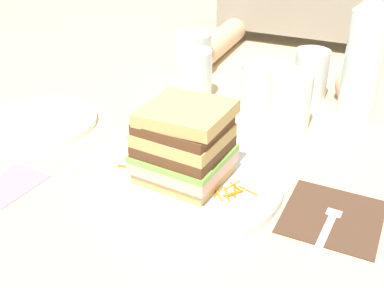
{
  "coord_description": "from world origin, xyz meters",
  "views": [
    {
      "loc": [
        0.24,
        -0.56,
        0.41
      ],
      "look_at": [
        -0.02,
        0.01,
        0.05
      ],
      "focal_mm": 45.76,
      "sensor_mm": 36.0,
      "label": 1
    }
  ],
  "objects_px": {
    "knife": "(86,159)",
    "water_bottle": "(365,57)",
    "side_plate": "(41,121)",
    "napkin_dark": "(333,216)",
    "main_plate": "(184,180)",
    "empty_tumbler_0": "(194,74)",
    "sandwich": "(184,144)",
    "fork": "(329,224)",
    "empty_tumbler_2": "(310,74)",
    "empty_tumbler_1": "(258,83)",
    "napkin_pink": "(10,184)",
    "juice_glass": "(290,104)",
    "empty_tumbler_3": "(194,54)"
  },
  "relations": [
    {
      "from": "water_bottle",
      "to": "side_plate",
      "type": "height_order",
      "value": "water_bottle"
    },
    {
      "from": "main_plate",
      "to": "knife",
      "type": "height_order",
      "value": "main_plate"
    },
    {
      "from": "napkin_dark",
      "to": "fork",
      "type": "relative_size",
      "value": 0.79
    },
    {
      "from": "sandwich",
      "to": "empty_tumbler_3",
      "type": "xyz_separation_m",
      "value": [
        -0.16,
        0.4,
        -0.02
      ]
    },
    {
      "from": "knife",
      "to": "napkin_pink",
      "type": "height_order",
      "value": "same"
    },
    {
      "from": "napkin_dark",
      "to": "napkin_pink",
      "type": "bearing_deg",
      "value": -165.59
    },
    {
      "from": "empty_tumbler_1",
      "to": "empty_tumbler_2",
      "type": "distance_m",
      "value": 0.11
    },
    {
      "from": "empty_tumbler_0",
      "to": "empty_tumbler_3",
      "type": "height_order",
      "value": "empty_tumbler_0"
    },
    {
      "from": "sandwich",
      "to": "empty_tumbler_2",
      "type": "distance_m",
      "value": 0.4
    },
    {
      "from": "sandwich",
      "to": "empty_tumbler_0",
      "type": "xyz_separation_m",
      "value": [
        -0.11,
        0.29,
        -0.02
      ]
    },
    {
      "from": "sandwich",
      "to": "knife",
      "type": "height_order",
      "value": "sandwich"
    },
    {
      "from": "knife",
      "to": "water_bottle",
      "type": "height_order",
      "value": "water_bottle"
    },
    {
      "from": "knife",
      "to": "fork",
      "type": "bearing_deg",
      "value": -1.46
    },
    {
      "from": "empty_tumbler_0",
      "to": "empty_tumbler_2",
      "type": "relative_size",
      "value": 0.98
    },
    {
      "from": "side_plate",
      "to": "napkin_dark",
      "type": "bearing_deg",
      "value": -6.51
    },
    {
      "from": "juice_glass",
      "to": "empty_tumbler_1",
      "type": "height_order",
      "value": "juice_glass"
    },
    {
      "from": "empty_tumbler_1",
      "to": "main_plate",
      "type": "bearing_deg",
      "value": -92.19
    },
    {
      "from": "sandwich",
      "to": "knife",
      "type": "bearing_deg",
      "value": -178.88
    },
    {
      "from": "fork",
      "to": "empty_tumbler_1",
      "type": "bearing_deg",
      "value": 120.95
    },
    {
      "from": "fork",
      "to": "side_plate",
      "type": "xyz_separation_m",
      "value": [
        -0.53,
        0.08,
        0.0
      ]
    },
    {
      "from": "knife",
      "to": "empty_tumbler_2",
      "type": "height_order",
      "value": "empty_tumbler_2"
    },
    {
      "from": "fork",
      "to": "empty_tumbler_2",
      "type": "distance_m",
      "value": 0.41
    },
    {
      "from": "empty_tumbler_1",
      "to": "empty_tumbler_3",
      "type": "bearing_deg",
      "value": 155.63
    },
    {
      "from": "empty_tumbler_1",
      "to": "side_plate",
      "type": "bearing_deg",
      "value": -142.56
    },
    {
      "from": "main_plate",
      "to": "empty_tumbler_2",
      "type": "height_order",
      "value": "empty_tumbler_2"
    },
    {
      "from": "fork",
      "to": "empty_tumbler_2",
      "type": "height_order",
      "value": "empty_tumbler_2"
    },
    {
      "from": "sandwich",
      "to": "empty_tumbler_2",
      "type": "bearing_deg",
      "value": 75.19
    },
    {
      "from": "napkin_dark",
      "to": "knife",
      "type": "height_order",
      "value": "same"
    },
    {
      "from": "knife",
      "to": "empty_tumbler_0",
      "type": "bearing_deg",
      "value": 78.62
    },
    {
      "from": "water_bottle",
      "to": "empty_tumbler_0",
      "type": "xyz_separation_m",
      "value": [
        -0.31,
        -0.03,
        -0.07
      ]
    },
    {
      "from": "side_plate",
      "to": "knife",
      "type": "bearing_deg",
      "value": -26.63
    },
    {
      "from": "sandwich",
      "to": "juice_glass",
      "type": "bearing_deg",
      "value": 68.9
    },
    {
      "from": "water_bottle",
      "to": "empty_tumbler_0",
      "type": "distance_m",
      "value": 0.32
    },
    {
      "from": "napkin_dark",
      "to": "side_plate",
      "type": "height_order",
      "value": "side_plate"
    },
    {
      "from": "napkin_dark",
      "to": "knife",
      "type": "distance_m",
      "value": 0.39
    },
    {
      "from": "napkin_dark",
      "to": "empty_tumbler_3",
      "type": "distance_m",
      "value": 0.54
    },
    {
      "from": "empty_tumbler_1",
      "to": "empty_tumbler_0",
      "type": "bearing_deg",
      "value": -166.64
    },
    {
      "from": "side_plate",
      "to": "empty_tumbler_2",
      "type": "bearing_deg",
      "value": 36.67
    },
    {
      "from": "sandwich",
      "to": "juice_glass",
      "type": "distance_m",
      "value": 0.26
    },
    {
      "from": "sandwich",
      "to": "knife",
      "type": "distance_m",
      "value": 0.18
    },
    {
      "from": "empty_tumbler_0",
      "to": "water_bottle",
      "type": "bearing_deg",
      "value": 5.9
    },
    {
      "from": "main_plate",
      "to": "sandwich",
      "type": "height_order",
      "value": "sandwich"
    },
    {
      "from": "fork",
      "to": "napkin_pink",
      "type": "bearing_deg",
      "value": -168.24
    },
    {
      "from": "main_plate",
      "to": "empty_tumbler_2",
      "type": "relative_size",
      "value": 2.97
    },
    {
      "from": "juice_glass",
      "to": "water_bottle",
      "type": "xyz_separation_m",
      "value": [
        0.1,
        0.08,
        0.08
      ]
    },
    {
      "from": "main_plate",
      "to": "empty_tumbler_0",
      "type": "bearing_deg",
      "value": 110.86
    },
    {
      "from": "knife",
      "to": "water_bottle",
      "type": "xyz_separation_m",
      "value": [
        0.37,
        0.33,
        0.12
      ]
    },
    {
      "from": "napkin_dark",
      "to": "fork",
      "type": "bearing_deg",
      "value": -94.23
    },
    {
      "from": "empty_tumbler_2",
      "to": "side_plate",
      "type": "relative_size",
      "value": 0.49
    },
    {
      "from": "knife",
      "to": "empty_tumbler_1",
      "type": "relative_size",
      "value": 2.6
    }
  ]
}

